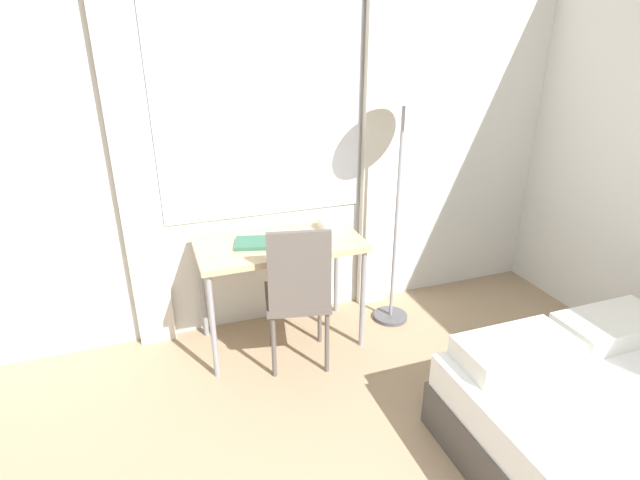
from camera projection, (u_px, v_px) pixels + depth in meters
The scene contains 6 objects.
wall_back_with_window at pixel (267, 142), 3.39m from camera, with size 5.50×0.13×2.70m.
desk at pixel (280, 251), 3.32m from camera, with size 1.09×0.57×0.77m.
desk_chair at pixel (298, 290), 3.11m from camera, with size 0.47×0.47×1.00m.
standing_lamp at pixel (404, 105), 3.23m from camera, with size 0.39×0.39×1.84m.
telephone at pixel (330, 224), 3.48m from camera, with size 0.16×0.17×0.09m.
book at pixel (258, 243), 3.24m from camera, with size 0.33×0.27×0.02m.
Camera 1 is at (-0.80, -0.03, 2.08)m, focal length 28.00 mm.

